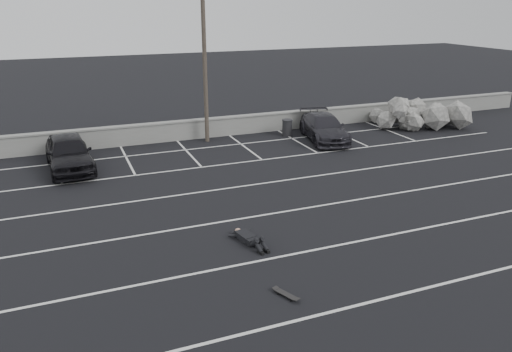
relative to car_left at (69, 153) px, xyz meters
name	(u,v)px	position (x,y,z in m)	size (l,w,h in m)	color
ground	(254,262)	(4.57, -10.92, -0.79)	(120.00, 120.00, 0.00)	black
seawall	(158,132)	(4.57, 3.08, -0.24)	(50.00, 0.45, 1.06)	gray
stall_lines	(208,207)	(4.49, -6.51, -0.78)	(36.00, 20.05, 0.01)	silver
car_left	(69,153)	(0.00, 0.00, 0.00)	(1.86, 4.62, 1.57)	black
car_right	(324,128)	(13.07, 0.20, -0.11)	(1.91, 4.69, 1.36)	#26252B
utility_pole	(205,62)	(7.08, 2.28, 3.42)	(1.11, 0.22, 8.31)	#4C4238
trash_bin	(287,128)	(11.58, 1.73, -0.32)	(0.61, 0.61, 0.92)	#232325
riprap_pile	(423,117)	(20.05, 0.64, -0.22)	(5.53, 4.87, 1.42)	#9D9A93
person	(245,234)	(4.85, -9.49, -0.57)	(1.28, 2.34, 0.44)	black
skateboard	(286,294)	(4.69, -12.90, -0.72)	(0.44, 0.70, 0.08)	black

